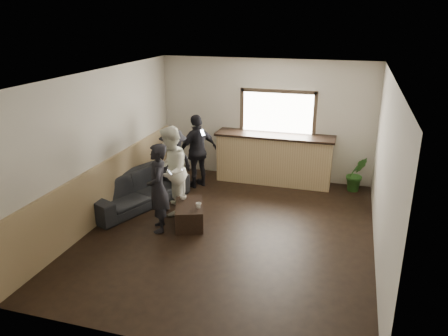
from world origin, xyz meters
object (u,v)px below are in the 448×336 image
(person_d, at_px, (198,151))
(potted_plant, at_px, (356,174))
(cup_a, at_px, (183,197))
(coffee_table, at_px, (189,214))
(bar_counter, at_px, (274,156))
(person_b, at_px, (170,171))
(person_c, at_px, (174,164))
(person_a, at_px, (158,188))
(cup_b, at_px, (199,205))
(sofa, at_px, (137,190))

(person_d, bearing_deg, potted_plant, 139.76)
(cup_a, bearing_deg, coffee_table, -42.35)
(bar_counter, bearing_deg, person_b, -125.98)
(bar_counter, bearing_deg, potted_plant, -1.42)
(person_b, xyz_separation_m, person_c, (-0.22, 0.69, -0.11))
(cup_a, height_order, person_a, person_a)
(person_a, height_order, person_c, person_a)
(potted_plant, bearing_deg, cup_b, -135.72)
(person_a, bearing_deg, sofa, -158.55)
(potted_plant, bearing_deg, person_b, -147.71)
(sofa, relative_size, person_a, 1.39)
(cup_b, relative_size, potted_plant, 0.13)
(person_a, bearing_deg, person_c, 167.05)
(potted_plant, bearing_deg, cup_a, -142.47)
(sofa, relative_size, potted_plant, 2.85)
(sofa, height_order, cup_a, sofa)
(cup_a, bearing_deg, person_b, 148.22)
(coffee_table, bearing_deg, person_b, 144.25)
(coffee_table, xyz_separation_m, person_c, (-0.74, 1.07, 0.56))
(coffee_table, height_order, potted_plant, potted_plant)
(bar_counter, distance_m, person_a, 3.36)
(person_a, xyz_separation_m, person_b, (-0.08, 0.74, 0.06))
(potted_plant, relative_size, person_d, 0.48)
(cup_a, height_order, person_d, person_d)
(bar_counter, relative_size, person_c, 1.78)
(person_d, bearing_deg, person_b, 36.93)
(cup_b, xyz_separation_m, person_b, (-0.74, 0.47, 0.42))
(person_b, distance_m, person_d, 1.48)
(cup_b, distance_m, person_c, 1.54)
(sofa, xyz_separation_m, cup_b, (1.56, -0.60, 0.12))
(cup_b, height_order, person_a, person_a)
(potted_plant, height_order, person_a, person_a)
(cup_b, relative_size, person_b, 0.06)
(sofa, relative_size, coffee_table, 2.52)
(cup_b, xyz_separation_m, person_c, (-0.96, 1.17, 0.31))
(coffee_table, xyz_separation_m, cup_b, (0.22, -0.10, 0.25))
(person_a, bearing_deg, person_d, 156.51)
(bar_counter, distance_m, potted_plant, 1.87)
(person_b, bearing_deg, person_d, 165.58)
(person_d, bearing_deg, coffee_table, 52.86)
(potted_plant, relative_size, person_b, 0.46)
(bar_counter, relative_size, person_d, 1.62)
(sofa, height_order, person_d, person_d)
(potted_plant, height_order, person_c, person_c)
(person_d, bearing_deg, person_a, 39.28)
(bar_counter, xyz_separation_m, person_c, (-1.85, -1.55, 0.12))
(sofa, xyz_separation_m, person_d, (0.85, 1.36, 0.50))
(bar_counter, distance_m, person_c, 2.42)
(bar_counter, bearing_deg, cup_b, -108.12)
(cup_b, distance_m, person_d, 2.12)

